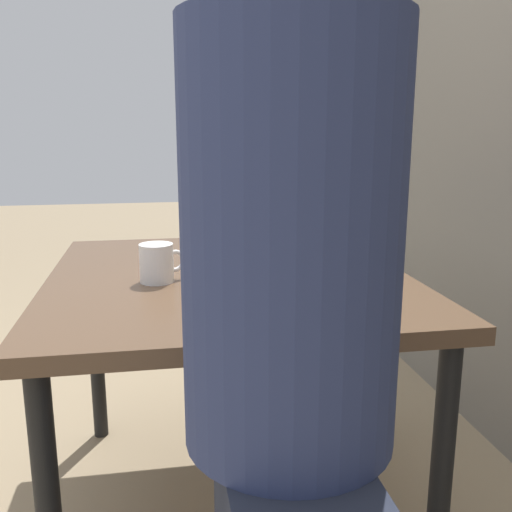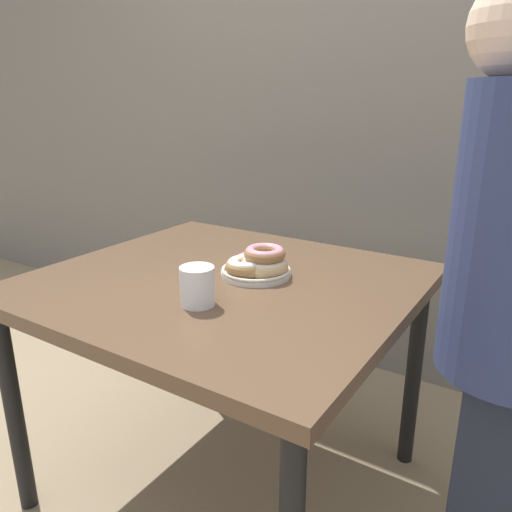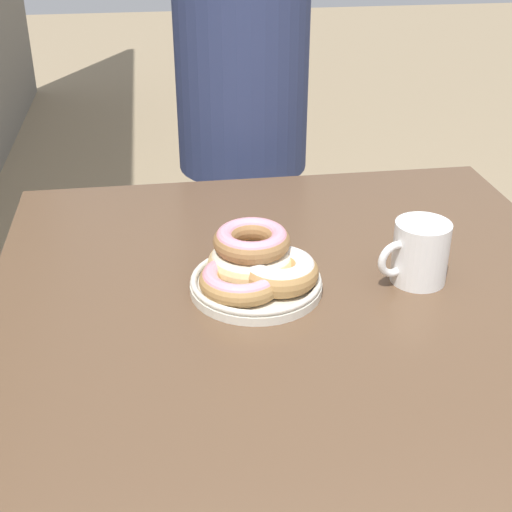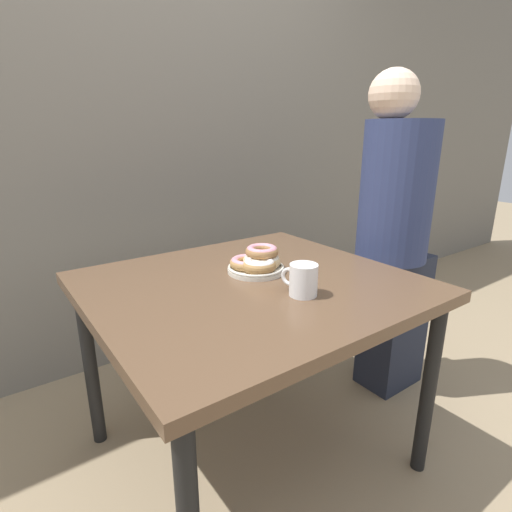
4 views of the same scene
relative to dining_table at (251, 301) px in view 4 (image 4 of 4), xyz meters
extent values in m
plane|color=#937F60|center=(0.00, -0.14, -0.64)|extent=(14.00, 14.00, 0.00)
cube|color=slate|center=(0.00, 0.99, 0.66)|extent=(8.00, 0.05, 2.60)
cube|color=brown|center=(0.00, 0.00, 0.05)|extent=(1.04, 0.96, 0.04)
cylinder|color=black|center=(0.46, -0.42, -0.31)|extent=(0.05, 0.05, 0.68)
cylinder|color=black|center=(-0.46, 0.42, -0.31)|extent=(0.05, 0.05, 0.68)
cylinder|color=black|center=(0.46, 0.42, -0.31)|extent=(0.05, 0.05, 0.68)
cylinder|color=silver|center=(0.07, 0.07, 0.08)|extent=(0.20, 0.20, 0.01)
torus|color=silver|center=(0.07, 0.07, 0.09)|extent=(0.20, 0.20, 0.01)
torus|color=#D6B27A|center=(0.09, 0.07, 0.11)|extent=(0.20, 0.20, 0.04)
torus|color=silver|center=(0.09, 0.07, 0.11)|extent=(0.18, 0.18, 0.03)
torus|color=#B2844C|center=(0.05, 0.09, 0.10)|extent=(0.18, 0.18, 0.03)
torus|color=pink|center=(0.05, 0.09, 0.11)|extent=(0.17, 0.17, 0.03)
torus|color=#B2844C|center=(0.06, 0.03, 0.11)|extent=(0.15, 0.15, 0.04)
torus|color=white|center=(0.06, 0.03, 0.11)|extent=(0.14, 0.14, 0.03)
torus|color=#9E7042|center=(0.10, 0.07, 0.14)|extent=(0.15, 0.15, 0.03)
torus|color=pink|center=(0.10, 0.07, 0.15)|extent=(0.14, 0.14, 0.03)
cylinder|color=white|center=(0.06, -0.19, 0.12)|extent=(0.09, 0.09, 0.10)
cylinder|color=#382114|center=(0.06, -0.19, 0.17)|extent=(0.07, 0.07, 0.00)
torus|color=white|center=(0.04, -0.14, 0.12)|extent=(0.03, 0.06, 0.06)
cube|color=#232838|center=(0.83, -0.01, -0.31)|extent=(0.28, 0.20, 0.66)
cylinder|color=navy|center=(0.75, 0.00, 0.31)|extent=(0.31, 0.31, 0.59)
sphere|color=beige|center=(0.68, 0.00, 0.69)|extent=(0.20, 0.20, 0.20)
camera|label=1|loc=(1.51, -0.18, 0.47)|focal=40.00mm
camera|label=2|loc=(0.81, -1.09, 0.57)|focal=35.00mm
camera|label=3|loc=(-0.87, 0.21, 0.64)|focal=50.00mm
camera|label=4|loc=(-0.72, -1.03, 0.55)|focal=28.00mm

